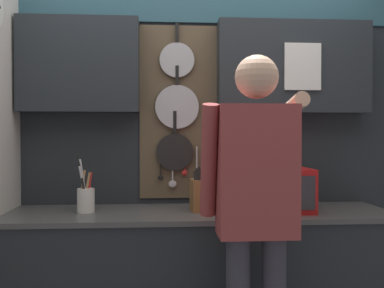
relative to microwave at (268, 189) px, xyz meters
The scene contains 6 objects.
base_cabinet_counter 0.72m from the microwave, behind, with size 2.34×0.62×0.89m.
back_wall_unit 0.70m from the microwave, 145.68° to the left, with size 2.91×0.22×2.52m.
microwave is the anchor object (origin of this frame).
knife_block 0.42m from the microwave, behind, with size 0.12×0.16×0.28m.
utensil_crock 1.12m from the microwave, behind, with size 0.11×0.10×0.34m.
person 0.56m from the microwave, 110.37° to the right, with size 0.54×0.68×1.75m.
Camera 1 is at (-0.23, -2.61, 1.35)m, focal length 40.00 mm.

